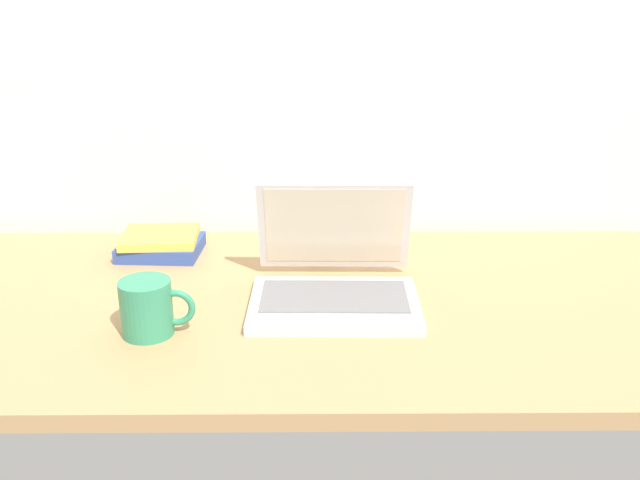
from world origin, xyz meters
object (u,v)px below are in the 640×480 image
Objects in this scene: laptop at (334,276)px; coffee_mug at (148,307)px; book_stack at (161,244)px; remote_control_near at (323,244)px.

laptop reaches higher than coffee_mug.
coffee_mug is 0.38m from book_stack.
book_stack is (-0.36, -0.03, 0.01)m from remote_control_near.
laptop is at bearing -85.93° from remote_control_near.
laptop is 0.27m from remote_control_near.
book_stack is (-0.38, 0.24, -0.02)m from laptop.
book_stack reaches higher than remote_control_near.
remote_control_near is 0.36m from book_stack.
remote_control_near is 0.92× the size of book_stack.
laptop is 1.74× the size of book_stack.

